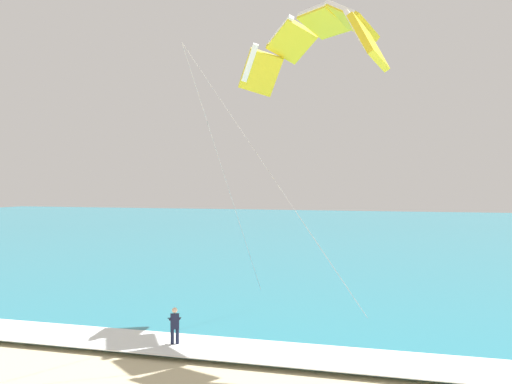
# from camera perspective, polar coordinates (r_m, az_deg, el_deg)

# --- Properties ---
(sea) EXTENTS (200.00, 120.00, 0.20)m
(sea) POSITION_cam_1_polar(r_m,az_deg,el_deg) (82.06, 8.78, -3.74)
(sea) COLOR teal
(sea) RESTS_ON ground
(surf_foam) EXTENTS (200.00, 3.18, 0.04)m
(surf_foam) POSITION_cam_1_polar(r_m,az_deg,el_deg) (25.82, -11.52, -13.57)
(surf_foam) COLOR white
(surf_foam) RESTS_ON sea
(surfboard) EXTENTS (1.03, 1.45, 0.09)m
(surfboard) POSITION_cam_1_polar(r_m,az_deg,el_deg) (25.03, -7.66, -14.48)
(surfboard) COLOR white
(surfboard) RESTS_ON ground
(kitesurfer) EXTENTS (0.67, 0.67, 1.69)m
(kitesurfer) POSITION_cam_1_polar(r_m,az_deg,el_deg) (24.82, -7.67, -12.43)
(kitesurfer) COLOR #191E38
(kitesurfer) RESTS_ON ground
(kite_primary) EXTENTS (8.12, 8.18, 13.48)m
(kite_primary) POSITION_cam_1_polar(r_m,az_deg,el_deg) (28.62, 5.58, 14.09)
(kite_primary) COLOR yellow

